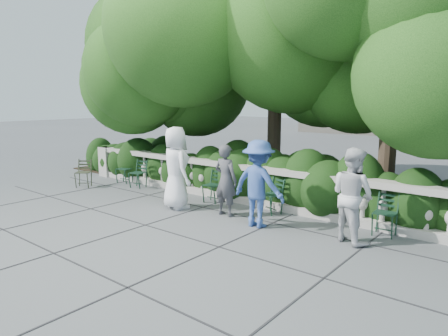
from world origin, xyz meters
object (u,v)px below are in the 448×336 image
Objects in this scene: chair_b at (135,188)px; person_older_blue at (258,184)px; chair_f at (266,215)px; chair_d at (210,203)px; chair_a at (122,184)px; person_woman_grey at (226,180)px; person_businessman at (176,168)px; person_casual_man at (352,195)px; chair_weathered at (82,188)px; chair_e at (381,237)px.

person_older_blue reaches higher than chair_b.
chair_f is (4.51, 0.15, 0.00)m from chair_b.
chair_d is at bearing -8.81° from chair_b.
chair_b is at bearing 178.40° from chair_d.
person_woman_grey is (4.68, -0.65, 0.81)m from chair_a.
person_businessman is at bearing -139.78° from chair_f.
chair_f is 1.26m from person_older_blue.
person_casual_man is (6.66, -0.34, 0.87)m from chair_b.
person_older_blue is (1.98, -0.75, 0.90)m from chair_d.
chair_weathered is (-5.77, -1.09, 0.00)m from chair_f.
person_businessman reaches higher than chair_d.
person_older_blue is (2.33, 0.06, -0.09)m from person_businessman.
chair_a is 0.52× the size of person_woman_grey.
person_woman_grey is at bearing 26.66° from person_casual_man.
person_casual_man is (2.15, -0.48, 0.87)m from chair_f.
person_businessman reaches higher than chair_a.
person_woman_grey is at bearing -148.49° from person_businessman.
chair_d and chair_e have the same top height.
chair_d is (3.71, -0.10, 0.00)m from chair_a.
person_older_blue reaches higher than chair_d.
chair_d is at bearing 17.61° from person_casual_man.
chair_b is at bearing -6.42° from person_woman_grey.
chair_f is 0.43× the size of person_businessman.
person_older_blue is at bearing -158.01° from person_businessman.
chair_weathered is (-0.40, -1.12, 0.00)m from chair_a.
chair_a is 1.00× the size of chair_d.
chair_d is 0.52× the size of person_woman_grey.
chair_d is (2.85, 0.08, 0.00)m from chair_b.
chair_e is 8.40m from chair_weathered.
chair_d is 0.47× the size of person_older_blue.
person_older_blue is (-2.22, -0.90, 0.90)m from chair_e.
chair_e is 2.55m from chair_f.
chair_f and chair_weathered have the same top height.
person_older_blue reaches higher than person_casual_man.
person_woman_grey is at bearing -32.99° from chair_d.
chair_e is 2.56m from person_older_blue.
person_casual_man reaches higher than chair_d.
chair_d is 1.32m from person_businessman.
chair_e is 3.41m from person_woman_grey.
chair_e is 1.00× the size of chair_f.
chair_b is at bearing -2.39° from chair_weathered.
chair_d is 1.00× the size of chair_weathered.
chair_e is 1.11m from person_casual_man.
chair_e is at bearing -8.57° from chair_b.
chair_a is 3.71m from chair_d.
chair_a is 1.19m from chair_weathered.
person_woman_grey is (0.97, -0.56, 0.81)m from chair_d.
chair_a is at bearing 31.32° from chair_weathered.
chair_d is 1.00× the size of chair_e.
chair_b is 1.00× the size of chair_f.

